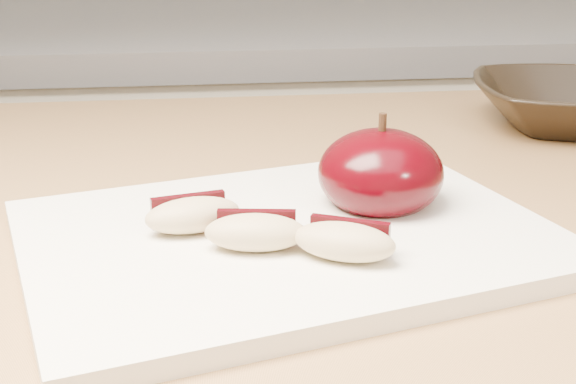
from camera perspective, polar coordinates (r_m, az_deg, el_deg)
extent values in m
cube|color=silver|center=(1.44, -3.88, -7.45)|extent=(2.40, 0.60, 0.90)
cube|color=slate|center=(1.29, -4.37, 11.45)|extent=(2.40, 0.62, 0.04)
cube|color=#AB7D4A|center=(0.62, -1.00, -1.67)|extent=(1.64, 0.64, 0.04)
cube|color=white|center=(0.51, 0.00, -3.33)|extent=(0.38, 0.32, 0.01)
ellipsoid|color=black|center=(0.55, 6.59, 1.35)|extent=(0.11, 0.11, 0.06)
cylinder|color=black|center=(0.54, 6.74, 4.92)|extent=(0.01, 0.01, 0.01)
ellipsoid|color=tan|center=(0.50, -6.77, -1.64)|extent=(0.07, 0.04, 0.02)
cube|color=black|center=(0.52, -7.10, -1.24)|extent=(0.05, 0.02, 0.02)
ellipsoid|color=tan|center=(0.48, -2.34, -2.89)|extent=(0.06, 0.04, 0.02)
cube|color=black|center=(0.49, -2.24, -2.40)|extent=(0.05, 0.01, 0.02)
ellipsoid|color=tan|center=(0.46, 4.02, -3.55)|extent=(0.07, 0.05, 0.02)
cube|color=black|center=(0.48, 4.42, -3.07)|extent=(0.05, 0.03, 0.02)
imported|color=black|center=(0.83, 19.54, 5.90)|extent=(0.22, 0.22, 0.05)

